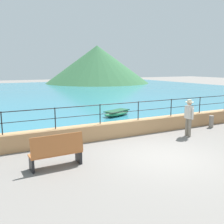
% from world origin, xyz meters
% --- Properties ---
extents(ground_plane, '(120.00, 120.00, 0.00)m').
position_xyz_m(ground_plane, '(0.00, 0.00, 0.00)').
color(ground_plane, slate).
extents(promenade_wall, '(20.00, 0.56, 0.70)m').
position_xyz_m(promenade_wall, '(0.00, 3.20, 0.35)').
color(promenade_wall, tan).
rests_on(promenade_wall, ground).
extents(railing, '(18.44, 0.04, 0.90)m').
position_xyz_m(railing, '(0.00, 3.20, 1.33)').
color(railing, black).
rests_on(railing, promenade_wall).
extents(lake_water, '(64.00, 44.32, 0.06)m').
position_xyz_m(lake_water, '(0.00, 25.84, 0.03)').
color(lake_water, teal).
rests_on(lake_water, ground).
extents(hill_main, '(20.57, 20.57, 7.41)m').
position_xyz_m(hill_main, '(15.55, 40.29, 3.70)').
color(hill_main, '#33663D').
rests_on(hill_main, ground).
extents(bench_main, '(1.71, 0.60, 1.13)m').
position_xyz_m(bench_main, '(-3.70, 0.78, 0.56)').
color(bench_main, '#B76633').
rests_on(bench_main, ground).
extents(person_walking, '(0.38, 0.57, 1.75)m').
position_xyz_m(person_walking, '(2.86, 1.69, 0.98)').
color(person_walking, slate).
rests_on(person_walking, ground).
extents(bollard, '(0.24, 0.24, 0.65)m').
position_xyz_m(bollard, '(5.28, 2.48, 0.32)').
color(bollard, gray).
rests_on(bollard, ground).
extents(boat_2, '(2.47, 1.74, 0.36)m').
position_xyz_m(boat_2, '(2.21, 7.56, 0.26)').
color(boat_2, '#338C59').
rests_on(boat_2, lake_water).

